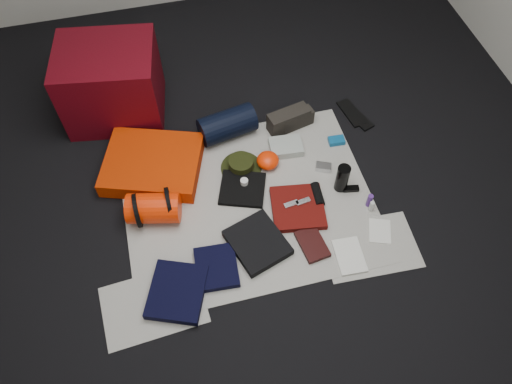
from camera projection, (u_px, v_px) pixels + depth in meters
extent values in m
cube|color=black|center=(249.00, 203.00, 3.28)|extent=(4.50, 4.50, 0.02)
cube|color=beige|center=(249.00, 202.00, 3.27)|extent=(1.60, 1.30, 0.01)
cube|color=beige|center=(153.00, 305.00, 2.87)|extent=(0.61, 0.44, 0.00)
cube|color=beige|center=(370.00, 246.00, 3.09)|extent=(0.60, 0.43, 0.00)
cube|color=#51050E|center=(111.00, 83.00, 3.50)|extent=(0.74, 0.65, 0.55)
cube|color=#C62C02|center=(153.00, 164.00, 3.37)|extent=(0.77, 0.69, 0.11)
cylinder|color=#F12B04|center=(154.00, 208.00, 3.12)|extent=(0.36, 0.26, 0.19)
cylinder|color=black|center=(137.00, 211.00, 3.10)|extent=(0.02, 0.22, 0.22)
cylinder|color=black|center=(169.00, 204.00, 3.13)|extent=(0.02, 0.22, 0.22)
cylinder|color=black|center=(227.00, 125.00, 3.50)|extent=(0.43, 0.28, 0.21)
cylinder|color=black|center=(241.00, 168.00, 3.42)|extent=(0.36, 0.36, 0.01)
cylinder|color=black|center=(241.00, 164.00, 3.38)|extent=(0.17, 0.17, 0.07)
cube|color=black|center=(288.00, 120.00, 3.57)|extent=(0.32, 0.18, 0.15)
cube|color=black|center=(296.00, 119.00, 3.59)|extent=(0.26, 0.15, 0.12)
cube|color=black|center=(351.00, 113.00, 3.70)|extent=(0.15, 0.29, 0.02)
cube|color=black|center=(358.00, 118.00, 3.68)|extent=(0.17, 0.27, 0.01)
cube|color=black|center=(177.00, 292.00, 2.88)|extent=(0.42, 0.44, 0.06)
cube|color=black|center=(216.00, 267.00, 2.98)|extent=(0.27, 0.30, 0.04)
cube|color=black|center=(257.00, 243.00, 3.06)|extent=(0.40, 0.43, 0.05)
cube|color=black|center=(242.00, 189.00, 3.31)|extent=(0.37, 0.36, 0.03)
cube|color=#560C09|center=(298.00, 208.00, 3.21)|extent=(0.38, 0.38, 0.04)
ellipsoid|color=#F12B04|center=(268.00, 160.00, 3.39)|extent=(0.19, 0.19, 0.10)
cube|color=#9AA39B|center=(286.00, 147.00, 3.49)|extent=(0.24, 0.19, 0.06)
cylinder|color=black|center=(342.00, 178.00, 3.24)|extent=(0.11, 0.11, 0.21)
cylinder|color=black|center=(317.00, 195.00, 3.26)|extent=(0.08, 0.17, 0.06)
cube|color=silver|center=(323.00, 167.00, 3.40)|extent=(0.12, 0.10, 0.04)
cube|color=#0D5386|center=(336.00, 141.00, 3.53)|extent=(0.12, 0.08, 0.04)
cylinder|color=#4B2579|center=(369.00, 200.00, 3.21)|extent=(0.05, 0.05, 0.10)
cylinder|color=silver|center=(371.00, 206.00, 3.20)|extent=(0.04, 0.04, 0.08)
cube|color=black|center=(312.00, 244.00, 3.07)|extent=(0.18, 0.25, 0.03)
cube|color=silver|center=(349.00, 256.00, 3.04)|extent=(0.18, 0.25, 0.01)
cube|color=silver|center=(380.00, 231.00, 3.14)|extent=(0.19, 0.21, 0.01)
cube|color=black|center=(351.00, 189.00, 3.31)|extent=(0.11, 0.06, 0.03)
cube|color=silver|center=(164.00, 292.00, 2.91)|extent=(0.09, 0.09, 0.01)
cylinder|color=silver|center=(244.00, 182.00, 3.30)|extent=(0.05, 0.05, 0.04)
cube|color=silver|center=(291.00, 204.00, 3.19)|extent=(0.10, 0.05, 0.01)
cube|color=silver|center=(303.00, 201.00, 3.20)|extent=(0.10, 0.05, 0.01)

